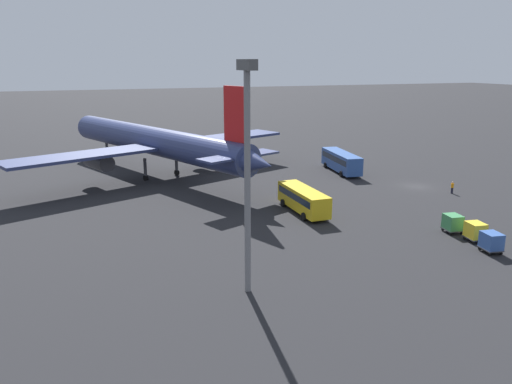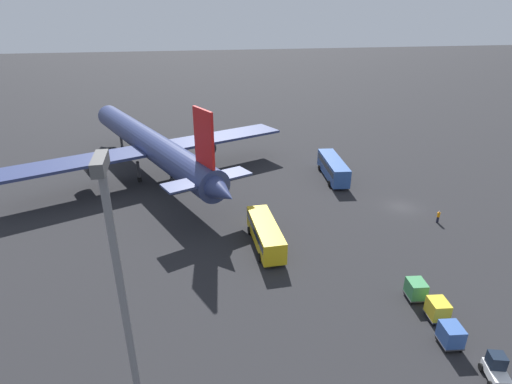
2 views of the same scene
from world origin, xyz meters
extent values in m
plane|color=#232326|center=(0.00, 0.00, 0.00)|extent=(600.00, 600.00, 0.00)
cylinder|color=navy|center=(21.75, 35.91, 5.87)|extent=(45.90, 21.47, 4.51)
cone|color=navy|center=(44.93, 44.95, 5.87)|extent=(6.18, 5.80, 4.29)
cone|color=navy|center=(-1.65, 26.78, 5.87)|extent=(6.94, 5.92, 4.06)
cube|color=navy|center=(14.74, 47.33, 5.30)|extent=(13.69, 22.61, 0.44)
cube|color=navy|center=(24.33, 22.76, 5.30)|extent=(13.69, 22.61, 0.44)
cube|color=red|center=(1.83, 28.14, 11.74)|extent=(4.56, 2.06, 7.22)
cube|color=navy|center=(1.39, 27.97, 6.32)|extent=(7.36, 12.14, 0.28)
cylinder|color=#38383D|center=(17.26, 44.79, 3.84)|extent=(6.21, 4.38, 2.48)
cylinder|color=#38383D|center=(24.46, 26.33, 3.84)|extent=(6.21, 4.38, 2.48)
cylinder|color=#38383D|center=(37.24, 41.95, 1.81)|extent=(0.50, 0.50, 3.61)
cylinder|color=black|center=(37.24, 41.95, 0.45)|extent=(1.02, 0.79, 0.90)
cylinder|color=#38383D|center=(18.47, 37.78, 1.81)|extent=(0.50, 0.50, 3.61)
cylinder|color=black|center=(18.47, 37.78, 0.45)|extent=(1.02, 0.79, 0.90)
cylinder|color=#38383D|center=(20.60, 32.31, 1.81)|extent=(0.50, 0.50, 3.61)
cylinder|color=black|center=(20.60, 32.31, 0.45)|extent=(1.02, 0.79, 0.90)
cube|color=#2D5199|center=(13.03, 5.43, 1.92)|extent=(12.21, 4.51, 2.93)
cube|color=#192333|center=(13.03, 5.43, 2.43)|extent=(11.28, 4.41, 0.94)
cylinder|color=black|center=(16.90, 6.30, 0.50)|extent=(1.03, 0.45, 1.00)
cylinder|color=black|center=(16.47, 3.45, 0.50)|extent=(1.03, 0.45, 1.00)
cylinder|color=black|center=(9.58, 7.40, 0.50)|extent=(1.03, 0.45, 1.00)
cylinder|color=black|center=(9.15, 4.56, 0.50)|extent=(1.03, 0.45, 1.00)
cube|color=gold|center=(-6.01, 22.11, 1.74)|extent=(10.28, 2.87, 2.58)
cube|color=#192333|center=(-6.01, 22.11, 2.19)|extent=(9.46, 2.89, 0.83)
cylinder|color=black|center=(-2.81, 23.42, 0.50)|extent=(1.01, 0.32, 1.00)
cylinder|color=black|center=(-2.87, 20.66, 0.50)|extent=(1.01, 0.32, 1.00)
cylinder|color=black|center=(-9.15, 23.56, 0.50)|extent=(1.01, 0.32, 1.00)
cylinder|color=black|center=(-9.21, 20.80, 0.50)|extent=(1.01, 0.32, 1.00)
cylinder|color=#1E1E2D|center=(-5.38, -2.05, 0.42)|extent=(0.32, 0.32, 0.85)
cylinder|color=orange|center=(-5.38, -2.05, 1.18)|extent=(0.38, 0.38, 0.65)
sphere|color=tan|center=(-5.38, -2.05, 1.62)|extent=(0.24, 0.24, 0.24)
cube|color=#38383D|center=(-25.04, 10.84, 0.41)|extent=(2.23, 1.97, 0.10)
cube|color=#33569E|center=(-25.04, 10.84, 1.26)|extent=(2.12, 1.87, 1.60)
cylinder|color=black|center=(-24.19, 11.36, 0.18)|extent=(0.37, 0.17, 0.36)
cylinder|color=black|center=(-24.38, 10.09, 0.18)|extent=(0.37, 0.17, 0.36)
cylinder|color=black|center=(-25.69, 11.59, 0.18)|extent=(0.37, 0.17, 0.36)
cylinder|color=black|center=(-25.89, 10.33, 0.18)|extent=(0.37, 0.17, 0.36)
cube|color=#38383D|center=(-21.99, 9.93, 0.41)|extent=(2.23, 1.97, 0.10)
cube|color=gold|center=(-21.99, 9.93, 1.26)|extent=(2.12, 1.87, 1.60)
cylinder|color=black|center=(-21.14, 10.44, 0.18)|extent=(0.37, 0.17, 0.36)
cylinder|color=black|center=(-21.34, 9.18, 0.18)|extent=(0.37, 0.17, 0.36)
cylinder|color=black|center=(-22.65, 10.67, 0.18)|extent=(0.37, 0.17, 0.36)
cylinder|color=black|center=(-22.84, 9.41, 0.18)|extent=(0.37, 0.17, 0.36)
cube|color=#38383D|center=(-18.95, 10.17, 0.41)|extent=(2.23, 1.97, 0.10)
cube|color=#38844C|center=(-18.95, 10.17, 1.26)|extent=(2.12, 1.87, 1.60)
cylinder|color=black|center=(-18.10, 10.68, 0.18)|extent=(0.37, 0.17, 0.36)
cylinder|color=black|center=(-18.30, 9.42, 0.18)|extent=(0.37, 0.17, 0.36)
cylinder|color=black|center=(-19.60, 10.92, 0.18)|extent=(0.37, 0.17, 0.36)
cylinder|color=black|center=(-19.80, 9.65, 0.18)|extent=(0.37, 0.17, 0.36)
cylinder|color=slate|center=(-24.33, 36.25, 8.87)|extent=(0.50, 0.50, 17.74)
cube|color=#4C4C4C|center=(-24.33, 36.25, 18.14)|extent=(2.80, 0.70, 0.80)
camera|label=1|loc=(-59.89, 49.30, 18.36)|focal=35.00mm
camera|label=2|loc=(-46.47, 32.45, 25.59)|focal=28.00mm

